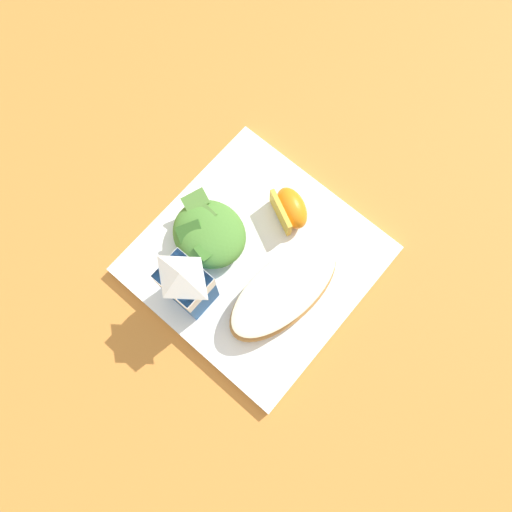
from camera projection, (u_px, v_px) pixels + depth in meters
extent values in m
plane|color=#C67A33|center=(256.00, 261.00, 0.66)|extent=(3.00, 3.00, 0.00)
cube|color=white|center=(256.00, 260.00, 0.65)|extent=(0.28, 0.28, 0.02)
ellipsoid|color=#B77F42|center=(284.00, 291.00, 0.62)|extent=(0.10, 0.18, 0.03)
ellipsoid|color=#B22D19|center=(284.00, 289.00, 0.61)|extent=(0.09, 0.16, 0.01)
ellipsoid|color=beige|center=(284.00, 288.00, 0.60)|extent=(0.10, 0.17, 0.01)
ellipsoid|color=#4C8433|center=(209.00, 234.00, 0.63)|extent=(0.10, 0.09, 0.04)
cube|color=#3D7028|center=(209.00, 248.00, 0.61)|extent=(0.03, 0.04, 0.01)
cube|color=#5B8E3D|center=(204.00, 213.00, 0.63)|extent=(0.03, 0.02, 0.01)
cube|color=#336023|center=(189.00, 232.00, 0.62)|extent=(0.04, 0.04, 0.02)
cube|color=#5B8E3D|center=(196.00, 200.00, 0.63)|extent=(0.03, 0.04, 0.02)
cube|color=#23569E|center=(188.00, 286.00, 0.59)|extent=(0.06, 0.04, 0.09)
cube|color=white|center=(184.00, 280.00, 0.56)|extent=(0.06, 0.05, 0.03)
pyramid|color=white|center=(181.00, 275.00, 0.53)|extent=(0.06, 0.04, 0.02)
ellipsoid|color=orange|center=(292.00, 208.00, 0.64)|extent=(0.07, 0.06, 0.04)
cube|color=gold|center=(281.00, 213.00, 0.64)|extent=(0.05, 0.03, 0.03)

